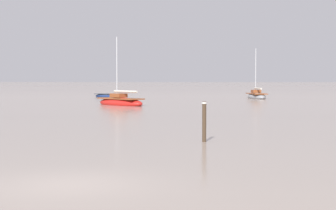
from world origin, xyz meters
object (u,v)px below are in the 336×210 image
at_px(sailboat_moored_2, 121,102).
at_px(rowboat_moored_3, 109,96).
at_px(mooring_post_left, 204,123).
at_px(sailboat_moored_3, 257,96).

distance_m(sailboat_moored_2, rowboat_moored_3, 25.58).
distance_m(rowboat_moored_3, mooring_post_left, 60.37).
bearing_deg(sailboat_moored_2, rowboat_moored_3, -33.97).
relative_size(sailboat_moored_3, mooring_post_left, 3.70).
distance_m(sailboat_moored_3, mooring_post_left, 55.02).
bearing_deg(sailboat_moored_3, sailboat_moored_2, 133.74).
bearing_deg(rowboat_moored_3, sailboat_moored_2, -53.04).
height_order(sailboat_moored_2, mooring_post_left, sailboat_moored_2).
relative_size(sailboat_moored_3, rowboat_moored_3, 1.50).
bearing_deg(sailboat_moored_3, rowboat_moored_3, 70.84).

